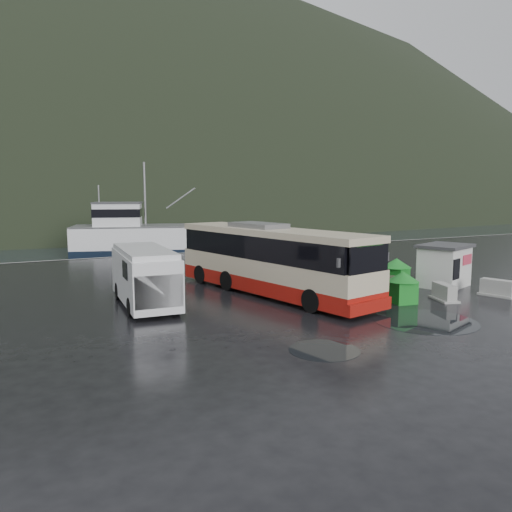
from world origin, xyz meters
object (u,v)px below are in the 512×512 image
coach_bus (271,294)px  ticket_kiosk (443,286)px  jersey_barrier_b (444,300)px  dome_tent (394,297)px  white_van (145,305)px  waste_bin_right (396,287)px  jersey_barrier_a (497,296)px  fishing_trawler (173,242)px  waste_bin_left (402,303)px

coach_bus → ticket_kiosk: (9.28, -2.51, 0.00)m
jersey_barrier_b → dome_tent: bearing=135.6°
white_van → waste_bin_right: white_van is taller
jersey_barrier_a → jersey_barrier_b: bearing=171.6°
white_van → dome_tent: white_van is taller
ticket_kiosk → jersey_barrier_a: size_ratio=1.79×
jersey_barrier_a → fishing_trawler: (-6.19, 32.83, 0.00)m
dome_tent → fishing_trawler: bearing=92.7°
coach_bus → fishing_trawler: bearing=71.0°
waste_bin_right → fishing_trawler: fishing_trawler is taller
waste_bin_right → dome_tent: waste_bin_right is taller
waste_bin_left → jersey_barrier_a: (5.27, -0.92, 0.00)m
waste_bin_right → jersey_barrier_b: waste_bin_right is taller
ticket_kiosk → fishing_trawler: size_ratio=0.13×
waste_bin_left → coach_bus: bearing=133.7°
waste_bin_right → fishing_trawler: 29.06m
ticket_kiosk → dome_tent: bearing=172.1°
white_van → fishing_trawler: bearing=73.9°
waste_bin_left → waste_bin_right: 3.87m
jersey_barrier_b → coach_bus: bearing=142.4°
jersey_barrier_a → coach_bus: bearing=150.3°
waste_bin_left → jersey_barrier_b: waste_bin_left is taller
coach_bus → ticket_kiosk: size_ratio=4.28×
white_van → waste_bin_left: white_van is taller
waste_bin_right → jersey_barrier_a: 4.90m
jersey_barrier_b → fishing_trawler: (-3.08, 32.37, 0.00)m
coach_bus → dome_tent: size_ratio=4.72×
white_van → waste_bin_left: (10.67, -4.96, 0.00)m
coach_bus → waste_bin_left: bearing=-58.1°
ticket_kiosk → fishing_trawler: bearing=80.9°
jersey_barrier_a → jersey_barrier_b: 3.15m
white_van → waste_bin_right: (13.06, -1.91, 0.00)m
waste_bin_left → dome_tent: bearing=65.4°
waste_bin_right → fishing_trawler: size_ratio=0.07×
jersey_barrier_b → fishing_trawler: fishing_trawler is taller
fishing_trawler → waste_bin_left: bearing=-71.3°
waste_bin_left → waste_bin_right: (2.39, 3.04, 0.00)m
white_van → dome_tent: size_ratio=2.36×
white_van → waste_bin_left: 11.76m
dome_tent → ticket_kiosk: ticket_kiosk is taller
waste_bin_left → jersey_barrier_b: (2.16, -0.46, 0.00)m
waste_bin_left → white_van: bearing=155.1°
white_van → jersey_barrier_a: size_ratio=3.84×
jersey_barrier_a → fishing_trawler: bearing=100.7°
coach_bus → jersey_barrier_a: (9.67, -5.51, 0.00)m
white_van → waste_bin_left: size_ratio=4.26×
waste_bin_left → jersey_barrier_a: bearing=-9.8°
coach_bus → jersey_barrier_b: coach_bus is taller
ticket_kiosk → fishing_trawler: (-5.81, 29.82, 0.00)m
waste_bin_left → fishing_trawler: 31.93m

